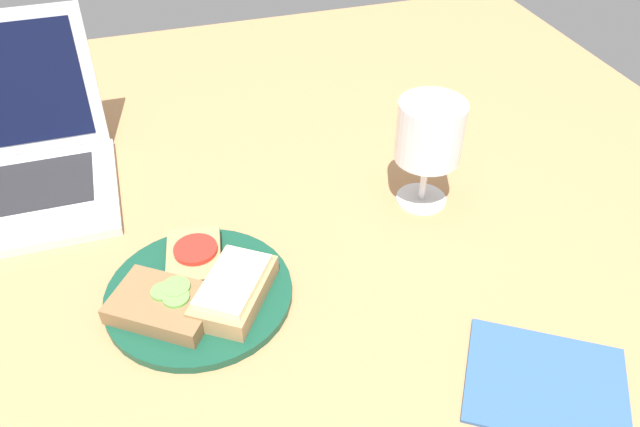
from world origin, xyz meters
TOP-DOWN VIEW (x-y plane):
  - wooden_table at (0.00, 0.00)cm, footprint 140.00×140.00cm
  - plate at (-11.72, -5.79)cm, footprint 21.26×21.26cm
  - sandwich_with_cheese at (-8.01, -8.26)cm, footprint 11.59×12.85cm
  - sandwich_with_tomato at (-11.40, -1.32)cm, footprint 7.55×9.94cm
  - sandwich_with_cucumber at (-15.66, -7.75)cm, footprint 13.37×12.50cm
  - wine_glass at (19.90, 2.95)cm, footprint 8.53×8.53cm
  - napkin at (19.42, -28.00)cm, footprint 20.15×19.36cm

SIDE VIEW (x-z plane):
  - wooden_table at x=0.00cm, z-range 0.00..3.00cm
  - napkin at x=19.42cm, z-range 3.00..3.40cm
  - plate at x=-11.72cm, z-range 3.00..4.02cm
  - sandwich_with_tomato at x=-11.40cm, z-range 3.89..6.26cm
  - sandwich_with_cucumber at x=-15.66cm, z-range 3.88..6.34cm
  - sandwich_with_cheese at x=-8.01cm, z-range 3.92..7.23cm
  - wine_glass at x=19.90cm, z-range 5.80..20.78cm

